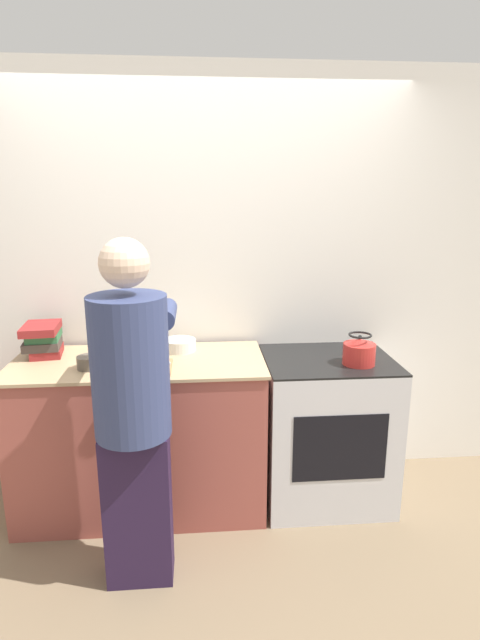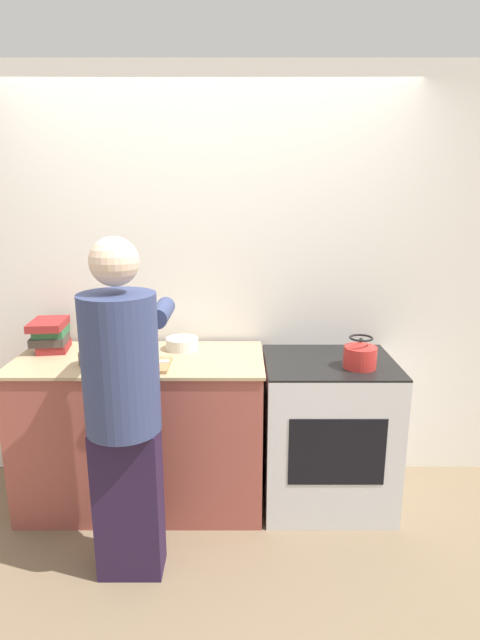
# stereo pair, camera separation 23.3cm
# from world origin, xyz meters

# --- Properties ---
(ground_plane) EXTENTS (12.00, 12.00, 0.00)m
(ground_plane) POSITION_xyz_m (0.00, 0.00, 0.00)
(ground_plane) COLOR #7A664C
(wall_back) EXTENTS (8.00, 0.05, 2.60)m
(wall_back) POSITION_xyz_m (0.00, 0.70, 1.30)
(wall_back) COLOR white
(wall_back) RESTS_ON ground_plane
(counter) EXTENTS (1.44, 0.65, 0.92)m
(counter) POSITION_xyz_m (-0.39, 0.32, 0.46)
(counter) COLOR #9E4C42
(counter) RESTS_ON ground_plane
(oven) EXTENTS (0.75, 0.64, 0.90)m
(oven) POSITION_xyz_m (0.72, 0.32, 0.45)
(oven) COLOR silver
(oven) RESTS_ON ground_plane
(person) EXTENTS (0.39, 0.63, 1.68)m
(person) POSITION_xyz_m (-0.35, -0.28, 0.91)
(person) COLOR #271936
(person) RESTS_ON ground_plane
(cutting_board) EXTENTS (0.28, 0.24, 0.02)m
(cutting_board) POSITION_xyz_m (-0.33, 0.16, 0.93)
(cutting_board) COLOR #A87A4C
(cutting_board) RESTS_ON counter
(knife) EXTENTS (0.20, 0.08, 0.01)m
(knife) POSITION_xyz_m (-0.31, 0.17, 0.95)
(knife) COLOR silver
(knife) RESTS_ON cutting_board
(kettle) EXTENTS (0.18, 0.18, 0.18)m
(kettle) POSITION_xyz_m (0.86, 0.20, 0.98)
(kettle) COLOR red
(kettle) RESTS_ON oven
(bowl_prep) EXTENTS (0.19, 0.19, 0.07)m
(bowl_prep) POSITION_xyz_m (-0.16, 0.48, 0.96)
(bowl_prep) COLOR silver
(bowl_prep) RESTS_ON counter
(bowl_mixing) EXTENTS (0.13, 0.13, 0.07)m
(bowl_mixing) POSITION_xyz_m (-0.64, 0.20, 0.96)
(bowl_mixing) COLOR brown
(bowl_mixing) RESTS_ON counter
(canister_jar) EXTENTS (0.15, 0.15, 0.14)m
(canister_jar) POSITION_xyz_m (-0.56, 0.51, 0.99)
(canister_jar) COLOR #4C4C51
(canister_jar) RESTS_ON counter
(book_stack) EXTENTS (0.23, 0.29, 0.19)m
(book_stack) POSITION_xyz_m (-0.95, 0.45, 1.03)
(book_stack) COLOR maroon
(book_stack) RESTS_ON counter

